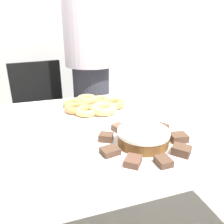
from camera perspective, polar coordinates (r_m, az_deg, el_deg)
name	(u,v)px	position (r m, az deg, el deg)	size (l,w,h in m)	color
wall_back	(63,7)	(2.38, -12.65, 25.27)	(8.00, 0.05, 2.60)	silver
table	(112,140)	(0.99, 0.02, -7.44)	(1.73, 0.86, 0.72)	silver
person_standing	(90,59)	(1.74, -5.70, 13.72)	(0.38, 0.38, 1.70)	#383842
office_chair_left	(45,123)	(1.82, -16.99, -2.73)	(0.53, 0.53, 0.87)	black
plate_cake	(143,145)	(0.79, 8.04, -8.50)	(0.35, 0.35, 0.01)	white
plate_donuts	(91,109)	(1.12, -5.63, 0.75)	(0.39, 0.39, 0.01)	white
frosted_cake	(143,137)	(0.78, 8.16, -6.49)	(0.18, 0.18, 0.05)	brown
lamington_0	(139,125)	(0.90, 7.05, -3.43)	(0.06, 0.07, 0.02)	brown
lamington_1	(118,128)	(0.87, 1.63, -4.19)	(0.06, 0.06, 0.02)	brown
lamington_2	(106,137)	(0.80, -1.57, -6.57)	(0.06, 0.06, 0.03)	#513828
lamington_3	(110,151)	(0.72, -0.52, -10.14)	(0.07, 0.06, 0.02)	#513828
lamington_4	(133,161)	(0.67, 5.51, -12.66)	(0.07, 0.07, 0.02)	brown
lamington_5	(163,161)	(0.69, 13.29, -12.45)	(0.04, 0.05, 0.02)	#513828
lamington_6	(181,150)	(0.75, 17.65, -9.51)	(0.07, 0.07, 0.03)	#513828
lamington_7	(179,137)	(0.83, 16.98, -6.37)	(0.07, 0.06, 0.03)	#513828
lamington_8	(161,128)	(0.89, 12.80, -4.07)	(0.06, 0.06, 0.03)	#513828
donut_0	(90,105)	(1.11, -5.67, 1.79)	(0.12, 0.12, 0.03)	#C68447
donut_1	(113,103)	(1.12, 0.20, 2.24)	(0.13, 0.13, 0.04)	#D18E4C
donut_2	(101,100)	(1.18, -2.98, 3.05)	(0.11, 0.11, 0.03)	tan
donut_3	(87,99)	(1.21, -6.65, 3.41)	(0.11, 0.11, 0.03)	tan
donut_4	(72,104)	(1.15, -10.30, 2.15)	(0.10, 0.10, 0.03)	#C68447
donut_5	(77,108)	(1.08, -9.20, 1.03)	(0.12, 0.12, 0.03)	#C68447
donut_6	(87,111)	(1.04, -6.65, 0.29)	(0.11, 0.11, 0.03)	#E5AD66
donut_7	(103,109)	(1.05, -2.34, 0.83)	(0.13, 0.13, 0.04)	#E5AD66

